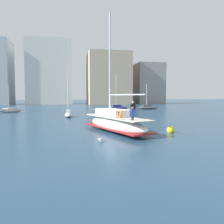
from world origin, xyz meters
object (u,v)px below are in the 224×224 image
Objects in this scene: moored_sloop_near at (68,114)px; moored_sloop_far at (148,107)px; moored_cutter_left at (117,107)px; mooring_buoy at (170,130)px; seagull at (101,139)px; main_sailboat at (115,123)px; moored_catamaran at (10,110)px.

moored_sloop_near is 27.43m from moored_sloop_far.
moored_sloop_near is at bearing -124.29° from moored_cutter_left.
moored_cutter_left is 9.14× the size of mooring_buoy.
seagull is at bearing -156.89° from mooring_buoy.
moored_catamaran is (-16.62, 30.04, -0.38)m from main_sailboat.
mooring_buoy is at bearing -55.55° from moored_catamaran.
main_sailboat is at bearing -102.46° from moored_cutter_left.
mooring_buoy is (-2.61, -36.19, -0.38)m from moored_cutter_left.
main_sailboat is 1.33× the size of moored_cutter_left.
moored_sloop_near is 20.66m from mooring_buoy.
mooring_buoy is at bearing -62.33° from moored_sloop_near.
seagull is at bearing -114.31° from moored_sloop_far.
moored_catamaran is 6.08× the size of mooring_buoy.
seagull is at bearing -67.24° from moored_catamaran.
moored_cutter_left reaches higher than mooring_buoy.
main_sailboat is at bearing 65.46° from seagull.
moored_sloop_far is 32.85m from moored_catamaran.
moored_sloop_near reaches higher than seagull.
moored_sloop_far is 43.56m from seagull.
moored_sloop_near reaches higher than moored_catamaran.
mooring_buoy is at bearing -106.41° from moored_sloop_far.
main_sailboat is 1.76× the size of moored_sloop_near.
moored_cutter_left is (7.65, 34.64, -0.30)m from main_sailboat.
moored_catamaran is (-12.08, 13.29, 0.02)m from moored_sloop_near.
main_sailboat is 35.48m from moored_cutter_left.
main_sailboat is at bearing -61.04° from moored_catamaran.
moored_catamaran is 37.56m from seagull.
moored_catamaran is 24.71m from moored_cutter_left.
moored_sloop_far is (20.38, 18.35, 0.05)m from moored_sloop_near.
moored_sloop_far is 6.87× the size of mooring_buoy.
moored_sloop_far is at bearing 8.86° from moored_catamaran.
seagull is (-9.75, -39.23, -0.40)m from moored_cutter_left.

